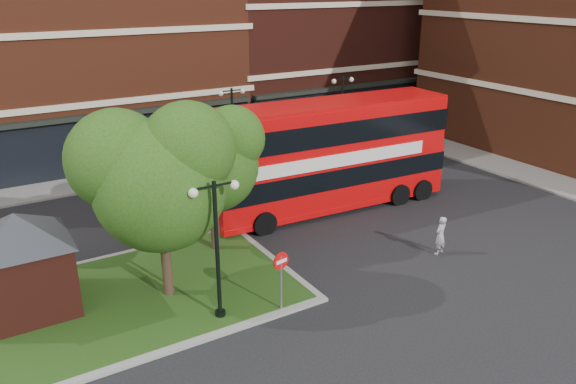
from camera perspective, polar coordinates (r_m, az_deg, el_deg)
ground at (r=22.12m, az=6.56°, el=-8.84°), size 120.00×120.00×0.00m
pavement_far at (r=35.45m, az=-9.81°, el=2.68°), size 44.00×3.00×0.12m
pavement_side at (r=34.94m, az=26.50°, el=0.47°), size 3.00×28.00×0.12m
terrace_far_left at (r=39.46m, az=-25.86°, el=13.12°), size 26.00×12.00×14.00m
terrace_far_right at (r=47.02m, az=2.65°, el=17.22°), size 18.00×12.00×16.00m
traffic_island at (r=21.42m, az=-16.27°, el=-10.46°), size 12.60×7.60×0.15m
kiosk at (r=20.91m, az=-25.58°, el=-5.58°), size 6.51×6.51×3.60m
tree_island_west at (r=19.42m, az=-13.34°, el=1.94°), size 5.40×4.71×7.21m
tree_island_east at (r=22.80m, az=-8.04°, el=3.64°), size 4.46×3.90×6.29m
lamp_island at (r=18.44m, az=-7.24°, el=-5.29°), size 1.72×0.36×5.00m
lamp_far_left at (r=33.69m, az=-5.64°, el=6.83°), size 1.72×0.36×5.00m
lamp_far_right at (r=37.72m, az=5.48°, el=8.34°), size 1.72×0.36×5.00m
bus at (r=27.71m, az=4.16°, el=4.45°), size 12.59×3.47×4.76m
woman at (r=24.41m, az=15.21°, el=-4.28°), size 0.69×0.53×1.69m
car_silver at (r=33.30m, az=-15.34°, el=2.25°), size 4.37×1.98×1.46m
car_white at (r=36.29m, az=0.73°, el=4.35°), size 3.82×1.36×1.26m
no_entry_sign at (r=19.22m, az=-0.72°, el=-7.93°), size 0.63×0.17×2.31m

